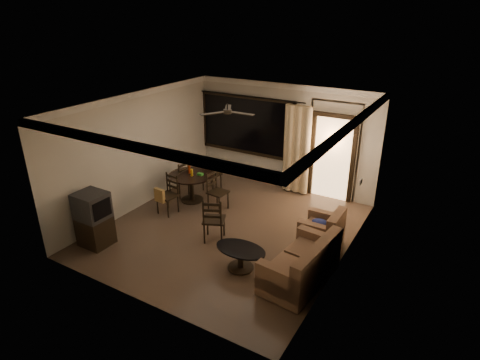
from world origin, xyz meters
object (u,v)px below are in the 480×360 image
Objects in this scene: dining_chair_east at (218,198)px; dining_chair_south at (167,201)px; dining_table at (191,180)px; dining_chair_north at (212,180)px; armchair at (323,232)px; side_chair at (214,227)px; coffee_table at (241,255)px; sofa at (303,266)px; dining_chair_west at (180,185)px; tv_cabinet at (94,219)px.

dining_chair_south is (-0.91, -0.78, 0.02)m from dining_chair_east.
dining_chair_north is at bearing 84.78° from dining_table.
side_chair is at bearing -155.26° from armchair.
side_chair is (-0.99, 0.59, 0.01)m from coffee_table.
dining_chair_north is 0.96× the size of coffee_table.
dining_table is 0.68× the size of sofa.
dining_chair_west and dining_chair_north have the same top height.
dining_chair_south is at bearing -95.47° from dining_table.
dining_chair_east is 1.41m from side_chair.
dining_chair_west is at bearing -58.52° from side_chair.
dining_table is 0.89m from dining_chair_south.
tv_cabinet reaches higher than dining_chair_north.
dining_table is at bearing 143.31° from coffee_table.
dining_chair_west reaches higher than coffee_table.
sofa is (4.16, 0.96, -0.24)m from tv_cabinet.
coffee_table is (1.70, -1.81, 0.01)m from dining_chair_east.
dining_chair_north reaches higher than dining_table.
dining_chair_north is 0.95× the size of side_chair.
dining_chair_south is at bearing 158.45° from coffee_table.
sofa reaches higher than armchair.
tv_cabinet reaches higher than dining_chair_south.
dining_chair_north is at bearing -78.73° from side_chair.
dining_chair_east is (1.29, -0.16, 0.00)m from dining_chair_west.
side_chair is (-2.15, 0.41, -0.04)m from sofa.
dining_chair_north is at bearing 90.00° from dining_chair_south.
side_chair reaches higher than armchair.
dining_chair_north is at bearing 151.58° from sofa.
dining_chair_north is (0.07, 0.78, -0.28)m from dining_table.
sofa is at bearing 145.20° from side_chair.
sofa is at bearing 150.89° from dining_chair_north.
armchair reaches higher than coffee_table.
side_chair is (0.71, -1.22, 0.01)m from dining_chair_east.
armchair is 1.87m from coffee_table.
dining_chair_east is at bearing 63.50° from tv_cabinet.
dining_chair_west is at bearing 117.28° from dining_chair_south.
coffee_table is at bearing 62.05° from dining_chair_west.
side_chair reaches higher than dining_chair_west.
side_chair is (2.00, -1.37, 0.01)m from dining_chair_west.
coffee_table is at bearing -16.20° from dining_chair_south.
sofa is 1.67× the size of coffee_table.
dining_table is 1.13× the size of side_chair.
dining_chair_south is at bearing 90.00° from dining_chair_north.
tv_cabinet is (-0.54, -3.44, 0.30)m from dining_chair_north.
armchair is (4.05, 2.32, -0.26)m from tv_cabinet.
dining_chair_west is 1.00× the size of dining_chair_south.
dining_chair_north is 3.63m from coffee_table.
dining_chair_south is 1.64m from dining_chair_north.
dining_chair_west is 3.58m from coffee_table.
dining_table is 0.88m from dining_chair_east.
dining_chair_west and dining_chair_south have the same top height.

